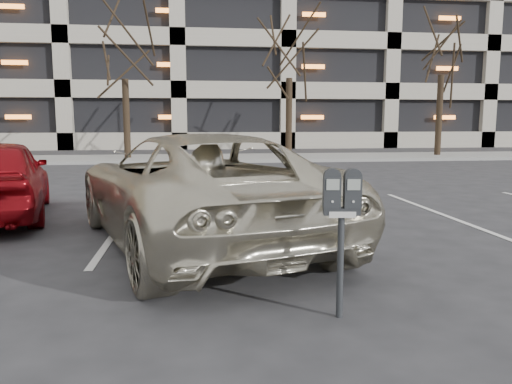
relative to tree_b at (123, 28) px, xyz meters
The scene contains 9 objects.
ground 17.18m from the tree_b, 79.38° to the right, with size 140.00×140.00×0.00m, color #28282B.
sidewalk 6.20m from the tree_b, ahead, with size 80.00×4.00×0.12m, color gray.
stall_lines 14.84m from the tree_b, 83.34° to the right, with size 16.90×5.20×0.00m.
parking_garage 23.61m from the tree_b, 49.94° to the left, with size 52.00×20.00×19.00m.
tree_b is the anchor object (origin of this frame).
tree_c 7.00m from the tree_b, ahead, with size 3.45×3.45×7.83m.
tree_d 14.01m from the tree_b, ahead, with size 3.66×3.66×8.32m.
parking_meter 18.90m from the tree_b, 77.40° to the right, with size 0.33×0.17×1.25m.
suv_silver 16.04m from the tree_b, 79.41° to the right, with size 4.03×5.92×1.51m.
Camera 1 is at (-0.21, -5.86, 1.66)m, focal length 35.00 mm.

